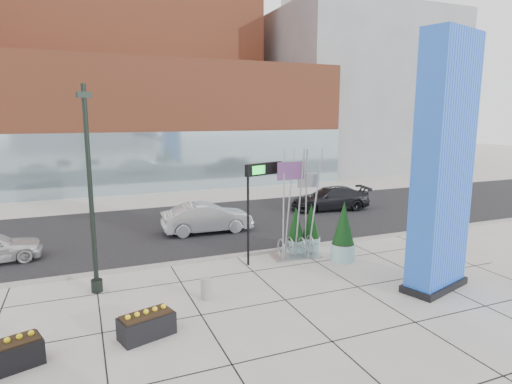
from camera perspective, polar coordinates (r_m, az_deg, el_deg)
name	(u,v)px	position (r m, az deg, el deg)	size (l,w,h in m)	color
ground	(248,294)	(15.78, -1.09, -13.39)	(160.00, 160.00, 0.00)	#9E9991
street_asphalt	(184,227)	(24.88, -9.52, -4.65)	(80.00, 12.00, 0.02)	black
curb_edge	(215,258)	(19.29, -5.46, -8.78)	(80.00, 0.30, 0.12)	gray
tower_podium	(151,125)	(40.98, -13.79, 8.73)	(34.00, 10.00, 11.00)	#97472C
tower_glass_front	(162,162)	(36.43, -12.43, 3.91)	(34.00, 0.60, 5.00)	#8CA5B2
building_grey_parking	(350,94)	(55.25, 12.38, 12.71)	(20.00, 18.00, 18.00)	slate
blue_pylon	(443,170)	(16.50, 23.67, 2.75)	(2.98, 1.97, 9.15)	#0D32CE
lamp_post	(92,211)	(16.08, -21.05, -2.35)	(0.50, 0.40, 7.36)	black
public_art_sculpture	(296,229)	(19.33, 5.42, -4.93)	(2.26, 1.29, 4.91)	#AEB0B3
concrete_bollard	(206,289)	(15.31, -6.63, -12.69)	(0.39, 0.39, 0.76)	gray
overhead_street_sign	(264,178)	(17.95, 1.11, 1.83)	(1.97, 0.88, 4.32)	black
round_planter_east	(311,228)	(20.40, 7.32, -4.80)	(0.90, 0.90, 2.26)	#9AD0CF
round_planter_mid	(343,232)	(19.19, 11.57, -5.31)	(1.06, 1.06, 2.65)	#9AD0CF
round_planter_west	(296,231)	(20.04, 5.32, -5.14)	(0.88, 0.88, 2.19)	#9AD0CF
box_planter_north	(9,354)	(13.07, -30.10, -18.20)	(1.70, 1.21, 0.84)	black
box_planter_south	(147,324)	(13.26, -14.37, -16.68)	(1.69, 1.18, 0.84)	black
car_silver_mid	(207,218)	(23.49, -6.54, -3.47)	(1.69, 4.86, 1.60)	#AFB3B8
car_dark_east	(330,199)	(29.34, 9.82, -0.87)	(2.16, 5.32, 1.55)	black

